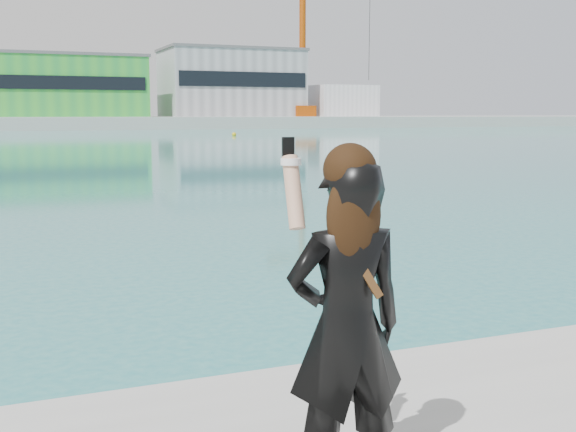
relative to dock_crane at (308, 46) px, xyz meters
name	(u,v)px	position (x,y,z in m)	size (l,w,h in m)	color
far_quay	(5,123)	(-53.20, 8.00, -14.07)	(320.00, 40.00, 2.00)	#9E9E99
warehouse_green	(53,86)	(-45.20, 5.98, -7.81)	(30.60, 16.36, 10.50)	green
warehouse_grey_right	(231,83)	(-13.20, 5.98, -6.80)	(25.50, 15.35, 12.50)	gray
ancillary_shed	(341,101)	(8.80, 4.00, -10.07)	(12.00, 10.00, 6.00)	silver
dock_crane	(308,46)	(0.00, 0.00, 0.00)	(23.00, 4.00, 24.00)	#C14B0B
flagpole_right	(143,90)	(-31.11, -1.00, -8.53)	(1.28, 0.16, 8.00)	silver
buoy_near	(234,136)	(-29.50, -45.68, -15.07)	(0.50, 0.50, 0.50)	gold
woman	(346,318)	(-53.94, -122.65, -13.44)	(0.59, 0.42, 1.64)	black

